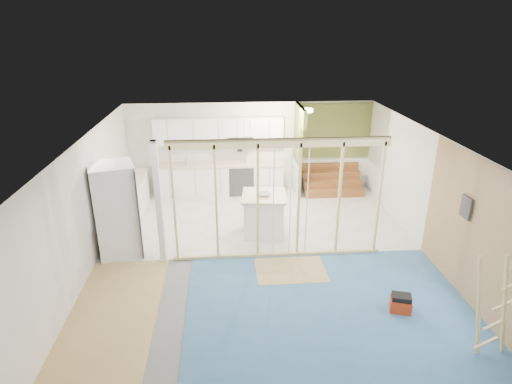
{
  "coord_description": "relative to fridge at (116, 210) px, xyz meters",
  "views": [
    {
      "loc": [
        -0.78,
        -7.95,
        4.66
      ],
      "look_at": [
        -0.11,
        0.6,
        1.26
      ],
      "focal_mm": 30.0,
      "sensor_mm": 36.0,
      "label": 1
    }
  ],
  "objects": [
    {
      "name": "room",
      "position": [
        3.07,
        -0.45,
        0.3
      ],
      "size": [
        7.01,
        8.01,
        2.61
      ],
      "color": "slate",
      "rests_on": "ground"
    },
    {
      "name": "ceiling_light",
      "position": [
        4.47,
        2.55,
        1.54
      ],
      "size": [
        0.32,
        0.32,
        0.08
      ],
      "primitive_type": "cylinder",
      "color": "#FFEABF",
      "rests_on": "room"
    },
    {
      "name": "ladder",
      "position": [
        6.08,
        -3.62,
        -0.11
      ],
      "size": [
        0.94,
        0.14,
        1.75
      ],
      "rotation": [
        0.0,
        0.0,
        0.24
      ],
      "color": "#D8C584",
      "rests_on": "room"
    },
    {
      "name": "pot_rack",
      "position": [
        2.76,
        1.44,
        0.99
      ],
      "size": [
        0.52,
        0.52,
        0.72
      ],
      "color": "black",
      "rests_on": "room"
    },
    {
      "name": "island",
      "position": [
        3.18,
        0.65,
        -0.51
      ],
      "size": [
        1.1,
        1.1,
        0.98
      ],
      "rotation": [
        0.0,
        0.0,
        -0.11
      ],
      "color": "white",
      "rests_on": "room"
    },
    {
      "name": "upper_cabinets",
      "position": [
        2.23,
        3.37,
        0.82
      ],
      "size": [
        3.6,
        0.41,
        0.85
      ],
      "color": "white",
      "rests_on": "room"
    },
    {
      "name": "green_partition",
      "position": [
        5.11,
        3.21,
        -0.06
      ],
      "size": [
        2.25,
        1.51,
        2.6
      ],
      "color": "olive",
      "rests_on": "room"
    },
    {
      "name": "soap_bottle_b",
      "position": [
        2.97,
        3.31,
        0.02
      ],
      "size": [
        0.09,
        0.09,
        0.18
      ],
      "primitive_type": "imported",
      "rotation": [
        0.0,
        0.0,
        0.04
      ],
      "color": "silver",
      "rests_on": "base_cabinets"
    },
    {
      "name": "fridge",
      "position": [
        0.0,
        0.0,
        0.0
      ],
      "size": [
        1.1,
        1.07,
        2.01
      ],
      "rotation": [
        0.0,
        0.0,
        0.32
      ],
      "color": "silver",
      "rests_on": "room"
    },
    {
      "name": "base_cabinets",
      "position": [
        1.46,
        2.91,
        -0.54
      ],
      "size": [
        4.45,
        2.24,
        0.93
      ],
      "color": "white",
      "rests_on": "room"
    },
    {
      "name": "sheathing_panel",
      "position": [
        6.55,
        -2.45,
        0.3
      ],
      "size": [
        0.02,
        4.0,
        2.6
      ],
      "primitive_type": "cube",
      "color": "tan",
      "rests_on": "room"
    },
    {
      "name": "bowl",
      "position": [
        3.18,
        0.61,
        0.01
      ],
      "size": [
        0.33,
        0.33,
        0.07
      ],
      "primitive_type": "imported",
      "rotation": [
        0.0,
        0.0,
        0.22
      ],
      "color": "beige",
      "rests_on": "island"
    },
    {
      "name": "electrical_panel",
      "position": [
        6.5,
        -1.85,
        0.65
      ],
      "size": [
        0.04,
        0.3,
        0.4
      ],
      "primitive_type": "cube",
      "color": "#38383D",
      "rests_on": "room"
    },
    {
      "name": "stud_frame",
      "position": [
        2.85,
        -0.45,
        0.57
      ],
      "size": [
        4.66,
        0.14,
        2.6
      ],
      "color": "#DFCE88",
      "rests_on": "room"
    },
    {
      "name": "floor_overlays",
      "position": [
        3.14,
        -0.39,
        -0.99
      ],
      "size": [
        7.0,
        8.0,
        0.03
      ],
      "color": "silver",
      "rests_on": "room"
    },
    {
      "name": "toolbox",
      "position": [
        5.25,
        -2.49,
        -0.84
      ],
      "size": [
        0.42,
        0.36,
        0.33
      ],
      "rotation": [
        0.0,
        0.0,
        -0.3
      ],
      "color": "#B73110",
      "rests_on": "room"
    },
    {
      "name": "soap_bottle_a",
      "position": [
        1.23,
        3.21,
        0.06
      ],
      "size": [
        0.14,
        0.14,
        0.27
      ],
      "primitive_type": "imported",
      "rotation": [
        0.0,
        0.0,
        0.42
      ],
      "color": "#9FA4B1",
      "rests_on": "base_cabinets"
    }
  ]
}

